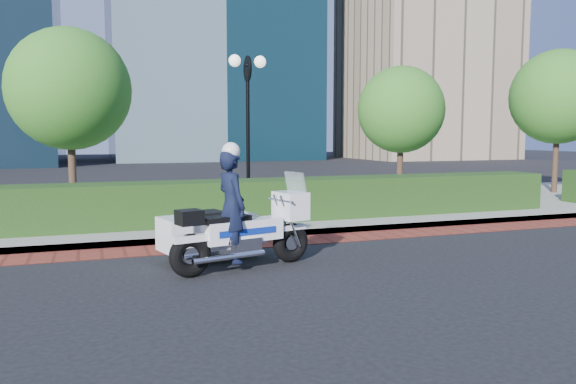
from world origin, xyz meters
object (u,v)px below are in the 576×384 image
object	(u,v)px
lamppost	(248,108)
tree_b	(69,89)
police_motorcycle	(227,224)
tree_c	(401,110)
tree_d	(558,97)

from	to	relation	value
lamppost	tree_b	distance (m)	4.71
tree_b	police_motorcycle	xyz separation A→B (m)	(2.59, -6.75, -2.71)
tree_c	tree_d	size ratio (longest dim) A/B	0.83
tree_c	police_motorcycle	distance (m)	10.29
tree_c	tree_d	xyz separation A→B (m)	(6.50, 0.00, 0.56)
tree_b	tree_d	world-z (taller)	tree_d
lamppost	tree_c	distance (m)	5.65
lamppost	police_motorcycle	distance (m)	6.19
lamppost	tree_d	distance (m)	12.09
tree_b	tree_c	bearing A→B (deg)	-0.00
tree_c	tree_d	bearing A→B (deg)	0.00
tree_c	police_motorcycle	bearing A→B (deg)	-137.69
tree_c	tree_d	distance (m)	6.52
tree_b	tree_c	xyz separation A→B (m)	(10.00, -0.00, -0.39)
tree_d	police_motorcycle	world-z (taller)	tree_d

